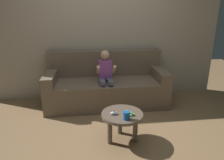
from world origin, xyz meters
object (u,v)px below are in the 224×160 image
Objects in this scene: nunchuk_white at (114,113)px; couch at (106,86)px; coffee_mug at (127,115)px; person_seated_on_couch at (106,76)px; game_remote_lime_near_edge at (130,113)px; coffee_table at (122,118)px.

couch is at bearing 88.93° from nunchuk_white.
nunchuk_white is 0.79× the size of coffee_mug.
nunchuk_white is at bearing -89.90° from person_seated_on_couch.
nunchuk_white is at bearing 178.07° from game_remote_lime_near_edge.
coffee_table is at bearing -86.08° from couch.
couch is 1.17m from coffee_table.
couch is at bearing 82.41° from person_seated_on_couch.
nunchuk_white is at bearing 134.44° from coffee_mug.
game_remote_lime_near_edge is at bearing -82.10° from couch.
person_seated_on_couch is 1.88× the size of coffee_table.
nunchuk_white is at bearing -164.77° from coffee_table.
game_remote_lime_near_edge is at bearing -21.50° from coffee_table.
couch is 1.20m from nunchuk_white.
game_remote_lime_near_edge is at bearing -79.43° from person_seated_on_couch.
coffee_mug is at bearing -85.44° from couch.
couch is 0.31m from person_seated_on_couch.
coffee_table is 0.13m from game_remote_lime_near_edge.
person_seated_on_couch is 8.22× the size of coffee_mug.
person_seated_on_couch reaches higher than coffee_mug.
nunchuk_white is (-0.02, -1.20, 0.09)m from couch.
coffee_mug reaches higher than game_remote_lime_near_edge.
coffee_mug is at bearing -116.14° from game_remote_lime_near_edge.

